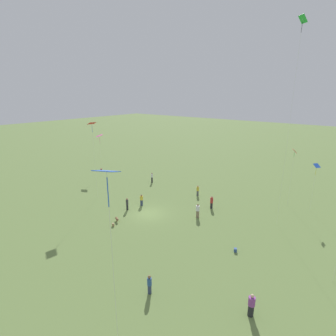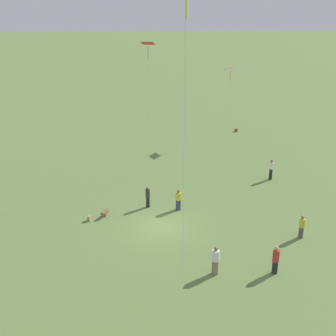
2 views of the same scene
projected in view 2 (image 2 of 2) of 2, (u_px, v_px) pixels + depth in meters
ground_plane at (161, 227)px, 32.03m from camera, size 240.00×240.00×0.00m
person_2 at (302, 227)px, 30.41m from camera, size 0.48×0.48×1.63m
person_4 at (271, 169)px, 39.11m from camera, size 0.43×0.43×1.77m
person_5 at (178, 200)px, 34.08m from camera, size 0.57×0.57×1.60m
person_6 at (276, 260)px, 26.73m from camera, size 0.45×0.45×1.77m
person_7 at (215, 261)px, 26.65m from camera, size 0.64×0.64×1.80m
person_8 at (148, 197)px, 34.43m from camera, size 0.33×0.33×1.68m
kite_4 at (231, 69)px, 46.96m from camera, size 1.61×1.60×7.56m
kite_7 at (148, 48)px, 36.73m from camera, size 1.13×1.17×11.19m
dog_0 at (104, 213)px, 33.17m from camera, size 0.76×0.54×0.51m
picnic_bag_1 at (236, 130)px, 51.44m from camera, size 0.30×0.33×0.32m
picnic_bag_2 at (89, 218)px, 32.74m from camera, size 0.29×0.24×0.37m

